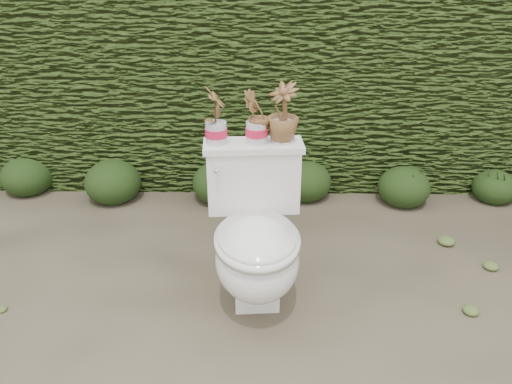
{
  "coord_description": "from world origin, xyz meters",
  "views": [
    {
      "loc": [
        -0.0,
        -2.22,
        1.67
      ],
      "look_at": [
        -0.04,
        0.01,
        0.55
      ],
      "focal_mm": 35.0,
      "sensor_mm": 36.0,
      "label": 1
    }
  ],
  "objects_px": {
    "toilet": "(256,240)",
    "potted_plant_right": "(283,115)",
    "potted_plant_center": "(257,119)",
    "potted_plant_left": "(216,117)"
  },
  "relations": [
    {
      "from": "toilet",
      "to": "potted_plant_right",
      "type": "height_order",
      "value": "potted_plant_right"
    },
    {
      "from": "toilet",
      "to": "potted_plant_center",
      "type": "relative_size",
      "value": 3.1
    },
    {
      "from": "toilet",
      "to": "potted_plant_right",
      "type": "relative_size",
      "value": 2.72
    },
    {
      "from": "toilet",
      "to": "potted_plant_left",
      "type": "relative_size",
      "value": 2.84
    },
    {
      "from": "toilet",
      "to": "potted_plant_right",
      "type": "xyz_separation_m",
      "value": [
        0.13,
        0.25,
        0.56
      ]
    },
    {
      "from": "potted_plant_left",
      "to": "potted_plant_center",
      "type": "relative_size",
      "value": 1.09
    },
    {
      "from": "potted_plant_center",
      "to": "potted_plant_right",
      "type": "relative_size",
      "value": 0.88
    },
    {
      "from": "potted_plant_center",
      "to": "potted_plant_right",
      "type": "bearing_deg",
      "value": 154.45
    },
    {
      "from": "potted_plant_left",
      "to": "toilet",
      "type": "bearing_deg",
      "value": -136.59
    },
    {
      "from": "potted_plant_right",
      "to": "potted_plant_center",
      "type": "bearing_deg",
      "value": -131.75
    }
  ]
}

